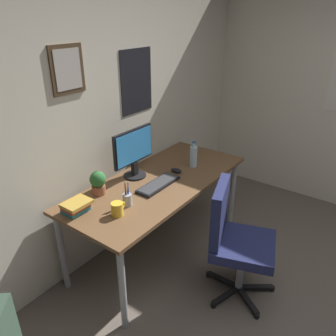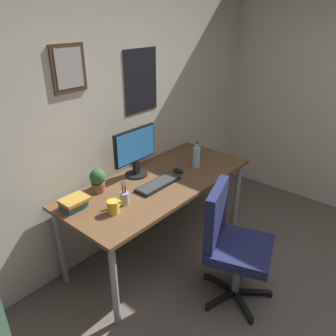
% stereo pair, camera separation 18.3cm
% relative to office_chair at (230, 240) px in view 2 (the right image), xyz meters
% --- Properties ---
extents(wall_back, '(4.40, 0.10, 2.60)m').
position_rel_office_chair_xyz_m(wall_back, '(-0.16, 1.23, 0.77)').
color(wall_back, beige).
rests_on(wall_back, ground_plane).
extents(desk, '(1.78, 0.77, 0.75)m').
position_rel_office_chair_xyz_m(desk, '(0.05, 0.76, 0.15)').
color(desk, brown).
rests_on(desk, ground_plane).
extents(office_chair, '(0.59, 0.60, 0.95)m').
position_rel_office_chair_xyz_m(office_chair, '(0.00, 0.00, 0.00)').
color(office_chair, '#1E234C').
rests_on(office_chair, ground_plane).
extents(monitor, '(0.46, 0.20, 0.43)m').
position_rel_office_chair_xyz_m(monitor, '(0.00, 0.99, 0.46)').
color(monitor, black).
rests_on(monitor, desk).
extents(keyboard, '(0.43, 0.15, 0.03)m').
position_rel_office_chair_xyz_m(keyboard, '(-0.02, 0.71, 0.23)').
color(keyboard, black).
rests_on(keyboard, desk).
extents(computer_mouse, '(0.06, 0.11, 0.04)m').
position_rel_office_chair_xyz_m(computer_mouse, '(0.28, 0.74, 0.24)').
color(computer_mouse, black).
rests_on(computer_mouse, desk).
extents(water_bottle, '(0.07, 0.07, 0.25)m').
position_rel_office_chair_xyz_m(water_bottle, '(0.48, 0.68, 0.33)').
color(water_bottle, silver).
rests_on(water_bottle, desk).
extents(coffee_mug_near, '(0.13, 0.09, 0.10)m').
position_rel_office_chair_xyz_m(coffee_mug_near, '(-0.54, 0.68, 0.27)').
color(coffee_mug_near, yellow).
rests_on(coffee_mug_near, desk).
extents(potted_plant, '(0.13, 0.13, 0.20)m').
position_rel_office_chair_xyz_m(potted_plant, '(-0.41, 1.01, 0.32)').
color(potted_plant, brown).
rests_on(potted_plant, desk).
extents(pen_cup, '(0.07, 0.07, 0.20)m').
position_rel_office_chair_xyz_m(pen_cup, '(-0.40, 0.71, 0.27)').
color(pen_cup, '#9EA0A5').
rests_on(pen_cup, desk).
extents(book_stack_left, '(0.20, 0.16, 0.08)m').
position_rel_office_chair_xyz_m(book_stack_left, '(-0.69, 0.95, 0.26)').
color(book_stack_left, '#26727A').
rests_on(book_stack_left, desk).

